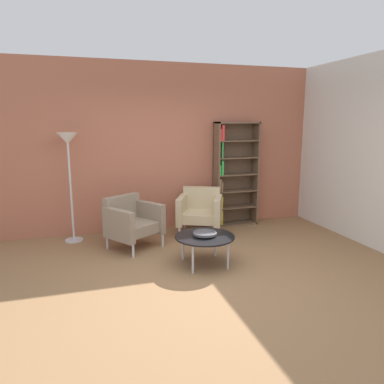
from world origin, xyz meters
TOP-DOWN VIEW (x-y plane):
  - ground_plane at (0.00, 0.00)m, footprint 8.32×8.32m
  - brick_back_panel at (0.00, 2.46)m, footprint 6.40×0.12m
  - plaster_right_partition at (2.86, 0.60)m, footprint 0.12×5.20m
  - bookshelf_tall at (1.27, 2.26)m, footprint 0.80×0.30m
  - coffee_table_low at (0.16, 0.55)m, footprint 0.80×0.80m
  - decorative_bowl at (0.16, 0.55)m, footprint 0.32×0.32m
  - armchair_spare_guest at (0.52, 1.86)m, footprint 0.91×0.88m
  - armchair_by_bookshelf at (-0.69, 1.52)m, footprint 0.94×0.93m
  - floor_lamp_torchiere at (-1.57, 2.08)m, footprint 0.32×0.32m

SIDE VIEW (x-z plane):
  - ground_plane at x=0.00m, z-range 0.00..0.00m
  - coffee_table_low at x=0.16m, z-range 0.17..0.57m
  - armchair_spare_guest at x=0.52m, z-range 0.02..0.80m
  - armchair_by_bookshelf at x=-0.69m, z-range 0.02..0.80m
  - decorative_bowl at x=0.16m, z-range 0.41..0.46m
  - bookshelf_tall at x=1.27m, z-range 0.00..1.90m
  - floor_lamp_torchiere at x=-1.57m, z-range 0.58..2.32m
  - brick_back_panel at x=0.00m, z-range 0.00..2.90m
  - plaster_right_partition at x=2.86m, z-range 0.00..2.90m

